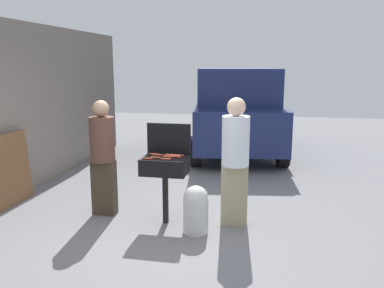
# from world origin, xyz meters

# --- Properties ---
(ground_plane) EXTENTS (24.00, 24.00, 0.00)m
(ground_plane) POSITION_xyz_m (0.00, 0.00, 0.00)
(ground_plane) COLOR slate
(house_wall_side) EXTENTS (0.24, 8.00, 2.80)m
(house_wall_side) POSITION_xyz_m (-2.69, 1.00, 1.40)
(house_wall_side) COLOR slate
(house_wall_side) RESTS_ON ground
(bbq_grill) EXTENTS (0.60, 0.44, 0.91)m
(bbq_grill) POSITION_xyz_m (0.04, 0.24, 0.77)
(bbq_grill) COLOR black
(bbq_grill) RESTS_ON ground
(grill_lid_open) EXTENTS (0.60, 0.05, 0.42)m
(grill_lid_open) POSITION_xyz_m (0.04, 0.46, 1.12)
(grill_lid_open) COLOR black
(grill_lid_open) RESTS_ON bbq_grill
(hot_dog_0) EXTENTS (0.13, 0.04, 0.03)m
(hot_dog_0) POSITION_xyz_m (0.19, 0.25, 0.92)
(hot_dog_0) COLOR #B74C33
(hot_dog_0) RESTS_ON bbq_grill
(hot_dog_1) EXTENTS (0.13, 0.04, 0.03)m
(hot_dog_1) POSITION_xyz_m (-0.06, 0.14, 0.92)
(hot_dog_1) COLOR #B74C33
(hot_dog_1) RESTS_ON bbq_grill
(hot_dog_2) EXTENTS (0.13, 0.03, 0.03)m
(hot_dog_2) POSITION_xyz_m (0.06, 0.26, 0.92)
(hot_dog_2) COLOR #AD4228
(hot_dog_2) RESTS_ON bbq_grill
(hot_dog_3) EXTENTS (0.13, 0.03, 0.03)m
(hot_dog_3) POSITION_xyz_m (-0.13, 0.33, 0.92)
(hot_dog_3) COLOR #AD4228
(hot_dog_3) RESTS_ON bbq_grill
(hot_dog_4) EXTENTS (0.13, 0.03, 0.03)m
(hot_dog_4) POSITION_xyz_m (0.17, 0.29, 0.92)
(hot_dog_4) COLOR #C6593D
(hot_dog_4) RESTS_ON bbq_grill
(hot_dog_5) EXTENTS (0.13, 0.03, 0.03)m
(hot_dog_5) POSITION_xyz_m (0.09, 0.21, 0.92)
(hot_dog_5) COLOR #AD4228
(hot_dog_5) RESTS_ON bbq_grill
(hot_dog_6) EXTENTS (0.13, 0.03, 0.03)m
(hot_dog_6) POSITION_xyz_m (0.09, 0.09, 0.92)
(hot_dog_6) COLOR #B74C33
(hot_dog_6) RESTS_ON bbq_grill
(hot_dog_7) EXTENTS (0.13, 0.04, 0.03)m
(hot_dog_7) POSITION_xyz_m (-0.07, 0.30, 0.92)
(hot_dog_7) COLOR #B74C33
(hot_dog_7) RESTS_ON bbq_grill
(hot_dog_8) EXTENTS (0.13, 0.04, 0.03)m
(hot_dog_8) POSITION_xyz_m (0.21, 0.33, 0.92)
(hot_dog_8) COLOR #AD4228
(hot_dog_8) RESTS_ON bbq_grill
(hot_dog_9) EXTENTS (0.13, 0.04, 0.03)m
(hot_dog_9) POSITION_xyz_m (-0.15, 0.07, 0.92)
(hot_dog_9) COLOR #AD4228
(hot_dog_9) RESTS_ON bbq_grill
(hot_dog_10) EXTENTS (0.13, 0.04, 0.03)m
(hot_dog_10) POSITION_xyz_m (0.09, 0.33, 0.92)
(hot_dog_10) COLOR #C6593D
(hot_dog_10) RESTS_ON bbq_grill
(propane_tank) EXTENTS (0.32, 0.32, 0.62)m
(propane_tank) POSITION_xyz_m (0.50, -0.01, 0.32)
(propane_tank) COLOR silver
(propane_tank) RESTS_ON ground
(person_left) EXTENTS (0.34, 0.34, 1.63)m
(person_left) POSITION_xyz_m (-0.89, 0.38, 0.89)
(person_left) COLOR #3F3323
(person_left) RESTS_ON ground
(person_right) EXTENTS (0.36, 0.36, 1.70)m
(person_right) POSITION_xyz_m (0.96, 0.35, 0.92)
(person_right) COLOR gray
(person_right) RESTS_ON ground
(parked_minivan) EXTENTS (2.55, 4.63, 2.02)m
(parked_minivan) POSITION_xyz_m (0.56, 4.93, 1.03)
(parked_minivan) COLOR navy
(parked_minivan) RESTS_ON ground
(leaning_board) EXTENTS (0.10, 0.90, 1.10)m
(leaning_board) POSITION_xyz_m (-2.44, 0.48, 0.55)
(leaning_board) COLOR brown
(leaning_board) RESTS_ON ground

